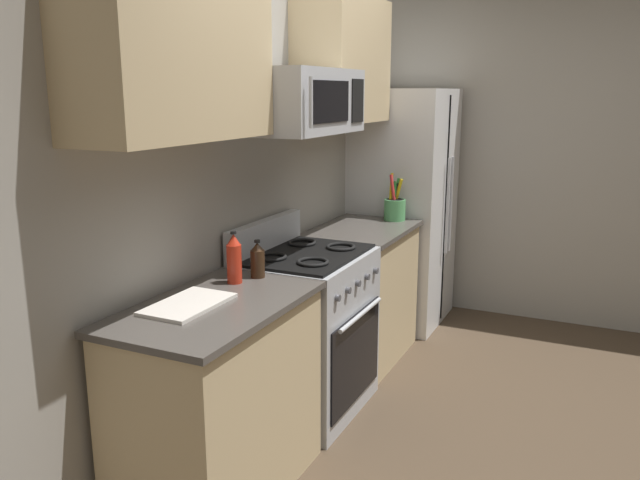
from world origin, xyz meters
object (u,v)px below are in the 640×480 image
object	(u,v)px
refrigerator	(403,208)
bottle_soy	(258,260)
range_oven	(307,330)
bottle_hot_sauce	(234,259)
microwave	(302,101)
cutting_board	(188,304)
utensil_crock	(395,208)

from	to	relation	value
refrigerator	bottle_soy	distance (m)	2.15
range_oven	bottle_hot_sauce	distance (m)	0.82
microwave	bottle_hot_sauce	xyz separation A→B (m)	(-0.60, 0.06, -0.72)
refrigerator	cutting_board	xyz separation A→B (m)	(-2.65, 0.10, 0.01)
range_oven	refrigerator	world-z (taller)	refrigerator
microwave	cutting_board	xyz separation A→B (m)	(-0.97, 0.05, -0.83)
utensil_crock	bottle_soy	xyz separation A→B (m)	(-1.64, 0.15, -0.00)
refrigerator	bottle_hot_sauce	xyz separation A→B (m)	(-2.27, 0.10, 0.12)
bottle_hot_sauce	bottle_soy	world-z (taller)	bottle_hot_sauce
utensil_crock	cutting_board	bearing A→B (deg)	174.83
range_oven	utensil_crock	bearing A→B (deg)	-5.53
bottle_hot_sauce	bottle_soy	xyz separation A→B (m)	(0.13, -0.05, -0.03)
cutting_board	bottle_hot_sauce	size ratio (longest dim) A/B	1.58
microwave	cutting_board	distance (m)	1.28
range_oven	microwave	distance (m)	1.27
utensil_crock	bottle_hot_sauce	distance (m)	1.78
cutting_board	bottle_soy	distance (m)	0.51
bottle_soy	utensil_crock	bearing A→B (deg)	-5.12
bottle_soy	bottle_hot_sauce	bearing A→B (deg)	158.04
cutting_board	bottle_soy	bearing A→B (deg)	-5.31
bottle_hot_sauce	cutting_board	bearing A→B (deg)	-179.23
microwave	bottle_soy	world-z (taller)	microwave
bottle_soy	range_oven	bearing A→B (deg)	-4.11
range_oven	microwave	size ratio (longest dim) A/B	1.37
microwave	refrigerator	bearing A→B (deg)	-1.46
refrigerator	utensil_crock	bearing A→B (deg)	-169.28
utensil_crock	range_oven	bearing A→B (deg)	174.47
utensil_crock	bottle_soy	bearing A→B (deg)	174.88
range_oven	bottle_hot_sauce	world-z (taller)	bottle_hot_sauce
utensil_crock	cutting_board	distance (m)	2.15
refrigerator	microwave	distance (m)	1.87
range_oven	microwave	world-z (taller)	microwave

